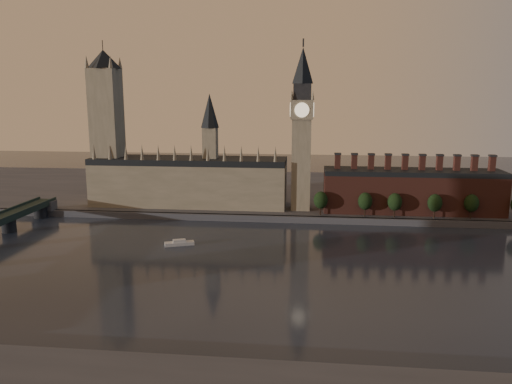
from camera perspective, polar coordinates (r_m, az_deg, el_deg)
ground at (r=222.29m, az=1.87°, el=-9.25°), size 900.00×900.00×0.00m
north_bank at (r=393.53m, az=3.84°, el=0.01°), size 900.00×182.00×4.00m
palace_of_westminster at (r=337.17m, az=-7.59°, el=1.47°), size 130.00×30.30×74.00m
victoria_tower at (r=350.66m, az=-16.68°, el=7.63°), size 24.00×24.00×108.00m
big_ben at (r=318.66m, az=5.26°, el=7.35°), size 15.00×15.00×107.00m
chimney_block at (r=329.82m, az=17.39°, el=0.17°), size 110.00×25.00×37.00m
embankment_tree_0 at (r=309.24m, az=7.40°, el=-0.93°), size 8.60×8.60×14.88m
embankment_tree_1 at (r=310.78m, az=12.36°, el=-1.03°), size 8.60×8.60×14.88m
embankment_tree_2 at (r=313.07m, az=15.58°, el=-1.10°), size 8.60×8.60×14.88m
embankment_tree_3 at (r=317.51m, az=19.76°, el=-1.18°), size 8.60×8.60×14.88m
embankment_tree_4 at (r=324.80m, az=23.41°, el=-1.18°), size 8.60×8.60×14.88m
river_boat at (r=264.36m, az=-8.75°, el=-5.78°), size 15.72×9.32×3.03m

